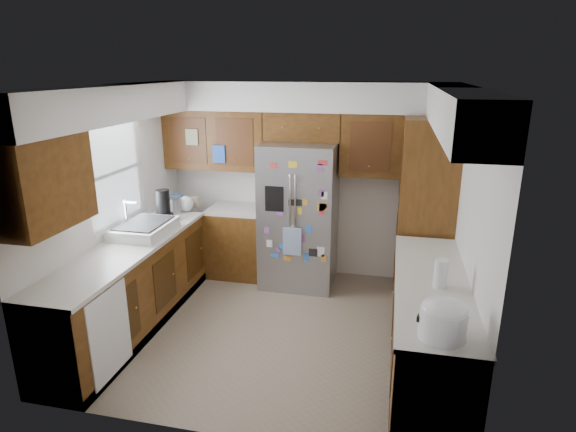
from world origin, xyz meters
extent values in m
plane|color=gray|center=(0.00, 0.00, 0.00)|extent=(3.60, 3.60, 0.00)
cube|color=silver|center=(0.00, 1.60, 1.25)|extent=(3.60, 0.04, 2.50)
cube|color=silver|center=(-1.80, 0.00, 1.25)|extent=(0.04, 3.20, 2.50)
cube|color=silver|center=(1.80, 0.00, 1.25)|extent=(0.04, 3.20, 2.50)
cube|color=silver|center=(0.00, -1.60, 1.25)|extent=(3.60, 0.04, 2.50)
cube|color=white|center=(0.00, 0.00, 2.51)|extent=(3.60, 3.20, 0.02)
cube|color=white|center=(0.00, 1.41, 2.33)|extent=(3.60, 0.38, 0.35)
cube|color=white|center=(-1.61, 0.00, 2.33)|extent=(0.38, 3.20, 0.35)
cube|color=white|center=(1.61, 0.00, 2.33)|extent=(0.38, 3.20, 0.35)
cube|color=#45280D|center=(-1.14, 1.43, 1.77)|extent=(1.33, 0.34, 0.75)
cube|color=#45280D|center=(1.14, 1.43, 1.77)|extent=(1.33, 0.34, 0.75)
cube|color=#45280D|center=(-1.63, -1.15, 1.77)|extent=(0.34, 0.85, 0.75)
cube|color=white|center=(-1.79, 0.10, 1.60)|extent=(0.02, 0.90, 1.05)
cube|color=white|center=(-1.75, 0.10, 1.60)|extent=(0.01, 1.02, 1.15)
cube|color=blue|center=(-1.03, 1.24, 1.62)|extent=(0.16, 0.02, 0.22)
cube|color=beige|center=(-1.39, 1.24, 1.82)|extent=(0.16, 0.02, 0.20)
cube|color=#45280D|center=(-1.50, -0.30, 0.44)|extent=(0.60, 2.60, 0.88)
cube|color=#45280D|center=(-0.83, 1.30, 0.44)|extent=(0.75, 0.60, 0.88)
cube|color=beige|center=(-1.50, -0.30, 0.90)|extent=(0.63, 2.60, 0.04)
cube|color=beige|center=(-0.83, 1.30, 0.90)|extent=(0.75, 0.60, 0.04)
cube|color=black|center=(-1.50, -0.30, 0.05)|extent=(0.60, 2.60, 0.10)
cube|color=white|center=(-1.19, -1.15, 0.46)|extent=(0.01, 0.58, 0.80)
cube|color=#45280D|center=(1.50, -0.47, 0.44)|extent=(0.60, 2.25, 0.88)
cube|color=beige|center=(1.50, -0.47, 0.90)|extent=(0.63, 2.25, 0.04)
cube|color=black|center=(1.50, -0.47, 0.05)|extent=(0.60, 2.25, 0.10)
cube|color=#45280D|center=(1.50, 1.15, 1.07)|extent=(0.60, 0.90, 2.15)
cube|color=gray|center=(0.00, 1.21, 0.90)|extent=(0.90, 0.75, 1.80)
cylinder|color=silver|center=(-0.03, 0.82, 1.05)|extent=(0.02, 0.02, 0.90)
cylinder|color=silver|center=(0.03, 0.82, 1.05)|extent=(0.02, 0.02, 0.90)
cube|color=black|center=(-0.22, 0.83, 1.20)|extent=(0.22, 0.01, 0.30)
cube|color=silver|center=(0.00, 0.80, 0.70)|extent=(0.22, 0.01, 0.34)
cube|color=red|center=(0.34, 0.82, 1.10)|extent=(0.06, 0.00, 0.10)
cube|color=blue|center=(-0.12, 0.82, 0.62)|extent=(0.09, 0.00, 0.07)
cube|color=white|center=(0.37, 0.82, 1.27)|extent=(0.07, 0.00, 0.09)
cube|color=black|center=(0.08, 0.82, 1.17)|extent=(0.07, 0.00, 0.08)
cube|color=yellow|center=(0.08, 0.82, 1.07)|extent=(0.05, 0.00, 0.08)
cube|color=yellow|center=(0.00, 0.82, 1.62)|extent=(0.10, 0.00, 0.07)
cube|color=#8C4C99|center=(0.31, 0.82, 1.59)|extent=(0.07, 0.00, 0.09)
cube|color=#8C4C99|center=(0.33, 0.82, 1.30)|extent=(0.06, 0.00, 0.08)
cube|color=blue|center=(0.17, 0.82, 0.50)|extent=(0.06, 0.00, 0.11)
cube|color=#8C4C99|center=(-0.32, 0.82, 0.81)|extent=(0.06, 0.00, 0.07)
cube|color=#8C4C99|center=(-0.18, 0.82, 0.58)|extent=(0.05, 0.00, 0.05)
cube|color=#8C4C99|center=(0.09, 0.82, 0.74)|extent=(0.10, 0.00, 0.09)
cube|color=orange|center=(0.34, 0.82, 1.14)|extent=(0.11, 0.00, 0.10)
cube|color=orange|center=(0.14, 0.82, 1.18)|extent=(0.06, 0.00, 0.07)
cube|color=black|center=(0.00, 0.82, 1.17)|extent=(0.09, 0.00, 0.07)
cube|color=white|center=(0.34, 0.82, 0.59)|extent=(0.09, 0.00, 0.12)
cube|color=blue|center=(0.01, 0.82, 0.75)|extent=(0.07, 0.00, 0.12)
cube|color=white|center=(-0.28, 0.82, 0.64)|extent=(0.07, 0.00, 0.09)
cube|color=white|center=(-0.01, 0.82, 0.85)|extent=(0.05, 0.00, 0.09)
cube|color=orange|center=(0.38, 0.82, 0.51)|extent=(0.06, 0.00, 0.09)
cube|color=#8C4C99|center=(-0.15, 0.82, 1.04)|extent=(0.09, 0.00, 0.08)
cube|color=blue|center=(-0.22, 0.82, 0.50)|extent=(0.11, 0.00, 0.05)
cube|color=blue|center=(0.19, 0.82, 0.86)|extent=(0.06, 0.00, 0.10)
cube|color=red|center=(-0.23, 0.82, 1.59)|extent=(0.08, 0.00, 0.06)
cube|color=blue|center=(0.36, 0.82, 1.15)|extent=(0.07, 0.00, 0.05)
cube|color=orange|center=(-0.06, 0.82, 0.47)|extent=(0.10, 0.00, 0.06)
cube|color=black|center=(0.25, 0.82, 0.57)|extent=(0.10, 0.00, 0.09)
cube|color=yellow|center=(0.34, 0.82, 1.14)|extent=(0.07, 0.00, 0.07)
cube|color=red|center=(0.34, 0.82, 1.65)|extent=(0.10, 0.00, 0.05)
cube|color=#45280D|center=(0.00, 1.43, 1.98)|extent=(0.96, 0.34, 0.35)
sphere|color=#224AAB|center=(-0.38, 1.39, 2.30)|extent=(0.30, 0.30, 0.30)
cylinder|color=black|center=(0.13, 1.44, 2.23)|extent=(0.27, 0.27, 0.15)
ellipsoid|color=#333338|center=(0.13, 1.44, 2.30)|extent=(0.25, 0.25, 0.11)
cube|color=white|center=(-1.50, 0.10, 0.98)|extent=(0.52, 0.70, 0.12)
cube|color=black|center=(-1.50, 0.10, 1.04)|extent=(0.44, 0.60, 0.02)
cylinder|color=silver|center=(-1.70, 0.10, 1.14)|extent=(0.02, 0.02, 0.30)
cylinder|color=silver|center=(-1.64, 0.10, 1.27)|extent=(0.16, 0.02, 0.02)
cube|color=yellow|center=(-1.35, -0.10, 0.94)|extent=(0.10, 0.18, 0.04)
cube|color=black|center=(-1.50, 0.57, 0.97)|extent=(0.18, 0.14, 0.10)
cylinder|color=black|center=(-1.50, 0.57, 1.16)|extent=(0.16, 0.16, 0.28)
cylinder|color=gray|center=(-1.50, 0.88, 1.02)|extent=(0.14, 0.14, 0.20)
sphere|color=white|center=(-1.42, 1.00, 1.02)|extent=(0.20, 0.20, 0.20)
cube|color=#3F72B2|center=(-1.59, 1.12, 1.01)|extent=(0.14, 0.10, 0.18)
cube|color=#BFB28C|center=(-1.37, 1.20, 0.99)|extent=(0.10, 0.08, 0.14)
cylinder|color=white|center=(-1.51, 0.45, 0.98)|extent=(0.08, 0.08, 0.11)
cylinder|color=white|center=(1.50, -1.38, 1.03)|extent=(0.32, 0.32, 0.21)
ellipsoid|color=white|center=(1.50, -1.38, 1.13)|extent=(0.31, 0.31, 0.14)
cube|color=black|center=(1.35, -1.38, 1.05)|extent=(0.04, 0.06, 0.04)
cylinder|color=white|center=(1.54, -0.58, 1.04)|extent=(0.11, 0.11, 0.24)
camera|label=1|loc=(1.11, -4.40, 2.67)|focal=30.00mm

